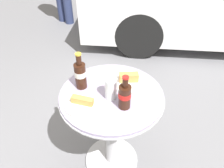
{
  "coord_description": "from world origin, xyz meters",
  "views": [
    {
      "loc": [
        0.1,
        -1.01,
        1.64
      ],
      "look_at": [
        0.0,
        0.03,
        0.79
      ],
      "focal_mm": 35.0,
      "sensor_mm": 36.0,
      "label": 1
    }
  ],
  "objects_px": {
    "cola_bottle_left": "(125,95)",
    "lunch_plate_far": "(83,104)",
    "cola_bottle_right": "(80,74)",
    "lunch_plate_near": "(129,80)",
    "bistro_table": "(112,117)",
    "drinking_glass": "(111,89)"
  },
  "relations": [
    {
      "from": "cola_bottle_right",
      "to": "drinking_glass",
      "type": "xyz_separation_m",
      "value": [
        0.2,
        -0.08,
        -0.04
      ]
    },
    {
      "from": "lunch_plate_near",
      "to": "cola_bottle_right",
      "type": "bearing_deg",
      "value": -165.81
    },
    {
      "from": "drinking_glass",
      "to": "lunch_plate_near",
      "type": "relative_size",
      "value": 0.56
    },
    {
      "from": "bistro_table",
      "to": "cola_bottle_left",
      "type": "xyz_separation_m",
      "value": [
        0.08,
        -0.1,
        0.3
      ]
    },
    {
      "from": "bistro_table",
      "to": "drinking_glass",
      "type": "xyz_separation_m",
      "value": [
        0.0,
        -0.03,
        0.28
      ]
    },
    {
      "from": "bistro_table",
      "to": "drinking_glass",
      "type": "distance_m",
      "value": 0.28
    },
    {
      "from": "bistro_table",
      "to": "lunch_plate_far",
      "type": "xyz_separation_m",
      "value": [
        -0.16,
        -0.12,
        0.23
      ]
    },
    {
      "from": "cola_bottle_left",
      "to": "lunch_plate_near",
      "type": "distance_m",
      "value": 0.24
    },
    {
      "from": "cola_bottle_left",
      "to": "lunch_plate_near",
      "type": "bearing_deg",
      "value": 85.96
    },
    {
      "from": "bistro_table",
      "to": "cola_bottle_left",
      "type": "relative_size",
      "value": 3.42
    },
    {
      "from": "bistro_table",
      "to": "drinking_glass",
      "type": "height_order",
      "value": "drinking_glass"
    },
    {
      "from": "cola_bottle_left",
      "to": "lunch_plate_far",
      "type": "bearing_deg",
      "value": -175.98
    },
    {
      "from": "cola_bottle_left",
      "to": "bistro_table",
      "type": "bearing_deg",
      "value": 129.08
    },
    {
      "from": "cola_bottle_left",
      "to": "cola_bottle_right",
      "type": "relative_size",
      "value": 0.87
    },
    {
      "from": "bistro_table",
      "to": "drinking_glass",
      "type": "bearing_deg",
      "value": -87.19
    },
    {
      "from": "cola_bottle_right",
      "to": "lunch_plate_far",
      "type": "relative_size",
      "value": 1.21
    },
    {
      "from": "cola_bottle_right",
      "to": "lunch_plate_near",
      "type": "relative_size",
      "value": 1.02
    },
    {
      "from": "cola_bottle_right",
      "to": "drinking_glass",
      "type": "height_order",
      "value": "cola_bottle_right"
    },
    {
      "from": "drinking_glass",
      "to": "lunch_plate_near",
      "type": "distance_m",
      "value": 0.19
    },
    {
      "from": "drinking_glass",
      "to": "lunch_plate_far",
      "type": "bearing_deg",
      "value": -151.14
    },
    {
      "from": "bistro_table",
      "to": "cola_bottle_right",
      "type": "height_order",
      "value": "cola_bottle_right"
    },
    {
      "from": "bistro_table",
      "to": "cola_bottle_right",
      "type": "xyz_separation_m",
      "value": [
        -0.2,
        0.05,
        0.31
      ]
    }
  ]
}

